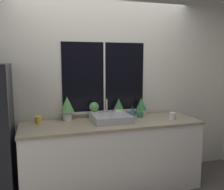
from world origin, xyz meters
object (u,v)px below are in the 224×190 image
Objects in this scene: potted_plant_center_left at (94,110)px; soap_bottle at (133,114)px; potted_plant_center_right at (119,108)px; mug_green at (140,115)px; sink at (111,118)px; potted_plant_far_left at (67,106)px; mug_yellow at (38,120)px; potted_plant_far_right at (141,106)px; mug_white at (172,116)px.

soap_bottle is at bearing -24.07° from potted_plant_center_left.
potted_plant_center_right is 3.05× the size of mug_green.
potted_plant_far_left reaches higher than sink.
sink is 0.92m from mug_yellow.
mug_green is at bearing -2.37° from mug_yellow.
sink is 1.91× the size of potted_plant_far_right.
potted_plant_center_left is at bearing 155.93° from soap_bottle.
mug_yellow is at bearing -169.41° from potted_plant_far_left.
potted_plant_far_right is (0.34, 0.00, 0.01)m from potted_plant_center_right.
potted_plant_far_left reaches higher than mug_white.
potted_plant_center_right reaches higher than soap_bottle.
potted_plant_far_right reaches higher than mug_white.
mug_yellow is at bearing -174.59° from potted_plant_center_left.
mug_yellow is (-0.73, -0.07, -0.07)m from potted_plant_center_left.
potted_plant_center_right is (0.35, 0.00, 0.02)m from potted_plant_center_left.
potted_plant_center_left is 0.69m from potted_plant_far_right.
sink reaches higher than soap_bottle.
potted_plant_center_right is at bearing 0.00° from potted_plant_center_left.
potted_plant_center_left is at bearing -180.00° from potted_plant_center_right.
potted_plant_far_left is 1.05m from potted_plant_far_right.
mug_yellow is (-0.90, 0.17, -0.00)m from sink.
mug_yellow is at bearing 177.63° from mug_green.
potted_plant_center_left is 0.64m from mug_green.
sink is 0.30m from potted_plant_center_left.
potted_plant_center_left is at bearing 125.48° from sink.
potted_plant_center_right reaches higher than mug_green.
sink is 1.86× the size of potted_plant_center_right.
soap_bottle is at bearing -149.23° from mug_green.
potted_plant_far_left is at bearing 155.58° from sink.
potted_plant_far_right is at bearing -0.00° from potted_plant_far_left.
potted_plant_far_left is 3.28× the size of mug_white.
potted_plant_far_right is at bearing 60.80° from mug_green.
mug_green is (0.27, -0.12, -0.09)m from potted_plant_center_right.
mug_yellow is 1.07× the size of mug_green.
potted_plant_far_right reaches higher than mug_yellow.
mug_white is at bearing -9.85° from mug_yellow.
potted_plant_center_right reaches higher than mug_yellow.
potted_plant_center_left is 0.35m from potted_plant_center_right.
sink is at bearing -24.42° from potted_plant_far_left.
mug_green is at bearing 30.77° from soap_bottle.
potted_plant_far_left reaches higher than potted_plant_far_right.
potted_plant_center_left is 2.33× the size of mug_white.
soap_bottle is (0.84, -0.21, -0.11)m from potted_plant_far_left.
potted_plant_far_left is 3.75× the size of mug_green.
mug_green is at bearing -11.32° from potted_plant_center_left.
potted_plant_center_left is 0.87× the size of potted_plant_center_right.
potted_plant_far_right is at bearing 2.78° from mug_yellow.
potted_plant_center_right is at bearing 180.00° from potted_plant_far_right.
potted_plant_center_right is at bearing 3.65° from mug_yellow.
mug_green is at bearing -119.20° from potted_plant_far_right.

